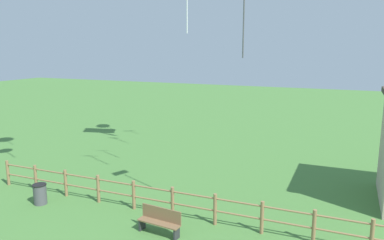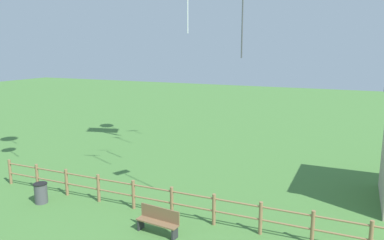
# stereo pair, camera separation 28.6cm
# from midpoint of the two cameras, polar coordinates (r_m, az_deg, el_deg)

# --- Properties ---
(wooden_fence) EXTENTS (18.26, 0.14, 1.25)m
(wooden_fence) POSITION_cam_midpoint_polar(r_m,az_deg,el_deg) (15.37, -3.53, -12.08)
(wooden_fence) COLOR olive
(wooden_fence) RESTS_ON ground_plane
(park_bench_near_fence) EXTENTS (1.70, 0.57, 0.97)m
(park_bench_near_fence) POSITION_cam_midpoint_polar(r_m,az_deg,el_deg) (14.18, -5.51, -14.98)
(park_bench_near_fence) COLOR brown
(park_bench_near_fence) RESTS_ON ground_plane
(trash_bin) EXTENTS (0.60, 0.60, 0.90)m
(trash_bin) POSITION_cam_midpoint_polar(r_m,az_deg,el_deg) (17.89, -22.59, -10.38)
(trash_bin) COLOR #4C4C51
(trash_bin) RESTS_ON ground_plane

